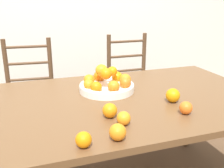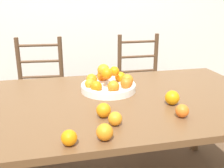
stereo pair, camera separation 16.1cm
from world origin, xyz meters
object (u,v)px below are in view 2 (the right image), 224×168
at_px(fruit_bowl, 109,84).
at_px(chair_left, 41,97).
at_px(orange_loose_0, 182,111).
at_px(orange_loose_1, 105,132).
at_px(orange_loose_4, 115,119).
at_px(orange_loose_5, 104,110).
at_px(chair_right, 141,89).
at_px(orange_loose_3, 172,98).
at_px(orange_loose_2, 69,138).

height_order(fruit_bowl, chair_left, chair_left).
xyz_separation_m(fruit_bowl, orange_loose_0, (0.28, -0.48, -0.01)).
xyz_separation_m(fruit_bowl, orange_loose_1, (-0.15, -0.62, -0.01)).
xyz_separation_m(orange_loose_0, orange_loose_4, (-0.36, -0.01, -0.00)).
distance_m(orange_loose_0, orange_loose_5, 0.40).
bearing_deg(orange_loose_0, chair_right, 80.59).
distance_m(orange_loose_0, orange_loose_4, 0.36).
distance_m(orange_loose_3, chair_left, 1.33).
xyz_separation_m(orange_loose_4, orange_loose_5, (-0.04, 0.10, 0.00)).
bearing_deg(chair_left, orange_loose_5, -66.68).
height_order(orange_loose_3, orange_loose_4, orange_loose_3).
bearing_deg(chair_left, orange_loose_4, -66.56).
bearing_deg(orange_loose_5, orange_loose_2, -128.96).
height_order(orange_loose_5, chair_left, chair_left).
bearing_deg(chair_right, chair_left, -179.83).
bearing_deg(fruit_bowl, orange_loose_3, -45.43).
height_order(orange_loose_0, orange_loose_2, orange_loose_0).
bearing_deg(chair_right, orange_loose_1, -115.11).
xyz_separation_m(fruit_bowl, chair_right, (0.48, 0.71, -0.32)).
relative_size(fruit_bowl, chair_right, 0.36).
xyz_separation_m(fruit_bowl, orange_loose_5, (-0.11, -0.39, -0.01)).
relative_size(fruit_bowl, chair_left, 0.36).
height_order(orange_loose_4, orange_loose_5, orange_loose_5).
xyz_separation_m(fruit_bowl, orange_loose_3, (0.31, -0.31, -0.01)).
height_order(orange_loose_0, orange_loose_1, orange_loose_1).
bearing_deg(fruit_bowl, chair_left, 123.88).
bearing_deg(orange_loose_4, orange_loose_2, -149.36).
distance_m(orange_loose_0, orange_loose_1, 0.45).
relative_size(orange_loose_2, orange_loose_3, 0.82).
height_order(orange_loose_0, orange_loose_3, orange_loose_3).
bearing_deg(orange_loose_1, chair_left, 103.99).
relative_size(orange_loose_0, orange_loose_3, 0.83).
relative_size(fruit_bowl, orange_loose_3, 4.33).
bearing_deg(orange_loose_0, orange_loose_2, -165.78).
xyz_separation_m(orange_loose_2, chair_left, (-0.18, 1.34, -0.30)).
height_order(orange_loose_5, chair_right, chair_right).
height_order(orange_loose_3, chair_right, chair_right).
bearing_deg(orange_loose_5, fruit_bowl, 74.46).
bearing_deg(orange_loose_4, orange_loose_0, 2.10).
xyz_separation_m(orange_loose_3, chair_right, (0.17, 1.03, -0.31)).
bearing_deg(orange_loose_2, chair_right, 59.82).
relative_size(orange_loose_3, chair_right, 0.08).
bearing_deg(orange_loose_0, orange_loose_4, -177.90).
bearing_deg(orange_loose_1, orange_loose_2, -176.20).
distance_m(orange_loose_0, orange_loose_3, 0.17).
xyz_separation_m(orange_loose_3, orange_loose_5, (-0.42, -0.08, -0.00)).
distance_m(fruit_bowl, chair_left, 0.92).
relative_size(orange_loose_2, orange_loose_5, 0.89).
distance_m(orange_loose_0, orange_loose_2, 0.60).
bearing_deg(chair_left, orange_loose_2, -77.56).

